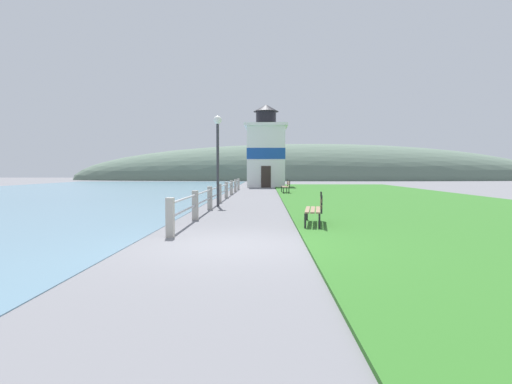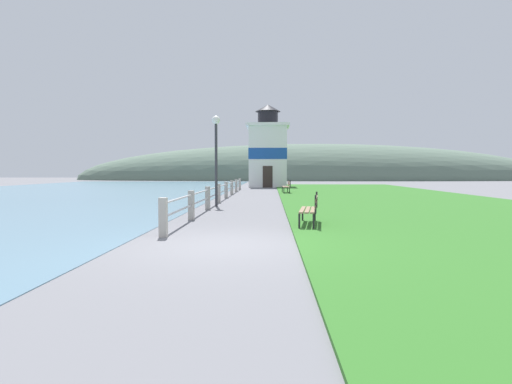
# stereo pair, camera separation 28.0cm
# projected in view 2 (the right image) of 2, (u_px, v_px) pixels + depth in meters

# --- Properties ---
(ground_plane) EXTENTS (160.00, 160.00, 0.00)m
(ground_plane) POSITION_uv_depth(u_px,v_px,m) (221.00, 245.00, 8.40)
(ground_plane) COLOR slate
(grass_verge) EXTENTS (12.00, 43.02, 0.06)m
(grass_verge) POSITION_uv_depth(u_px,v_px,m) (387.00, 198.00, 22.43)
(grass_verge) COLOR #2D6623
(grass_verge) RESTS_ON ground_plane
(water_strip) EXTENTS (24.00, 68.84, 0.01)m
(water_strip) POSITION_uv_depth(u_px,v_px,m) (11.00, 197.00, 23.23)
(water_strip) COLOR slate
(water_strip) RESTS_ON ground_plane
(seawall_railing) EXTENTS (0.18, 23.56, 0.94)m
(seawall_railing) POSITION_uv_depth(u_px,v_px,m) (223.00, 190.00, 21.09)
(seawall_railing) COLOR #A8A399
(seawall_railing) RESTS_ON ground_plane
(park_bench_near) EXTENTS (0.69, 1.79, 0.94)m
(park_bench_near) POSITION_uv_depth(u_px,v_px,m) (311.00, 207.00, 11.23)
(park_bench_near) COLOR #846B51
(park_bench_near) RESTS_ON ground_plane
(park_bench_midway) EXTENTS (0.53, 1.94, 0.94)m
(park_bench_midway) POSITION_uv_depth(u_px,v_px,m) (287.00, 186.00, 27.37)
(park_bench_midway) COLOR #846B51
(park_bench_midway) RESTS_ON ground_plane
(lighthouse) EXTENTS (4.06, 4.06, 7.89)m
(lighthouse) POSITION_uv_depth(u_px,v_px,m) (268.00, 152.00, 38.41)
(lighthouse) COLOR white
(lighthouse) RESTS_ON ground_plane
(lamp_post) EXTENTS (0.36, 0.36, 3.96)m
(lamp_post) POSITION_uv_depth(u_px,v_px,m) (216.00, 144.00, 17.44)
(lamp_post) COLOR #333338
(lamp_post) RESTS_ON ground_plane
(distant_hillside) EXTENTS (80.00, 16.00, 12.00)m
(distant_hillside) POSITION_uv_depth(u_px,v_px,m) (312.00, 180.00, 66.67)
(distant_hillside) COLOR #566B5B
(distant_hillside) RESTS_ON ground_plane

